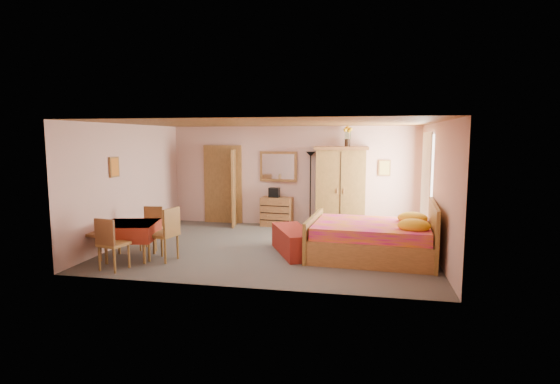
% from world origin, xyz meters
% --- Properties ---
extents(floor, '(6.50, 6.50, 0.00)m').
position_xyz_m(floor, '(0.00, 0.00, 0.00)').
color(floor, '#605B55').
rests_on(floor, ground).
extents(ceiling, '(6.50, 6.50, 0.00)m').
position_xyz_m(ceiling, '(0.00, 0.00, 2.60)').
color(ceiling, brown).
rests_on(ceiling, wall_back).
extents(wall_back, '(6.50, 0.10, 2.60)m').
position_xyz_m(wall_back, '(0.00, 2.50, 1.30)').
color(wall_back, '#D2A498').
rests_on(wall_back, floor).
extents(wall_front, '(6.50, 0.10, 2.60)m').
position_xyz_m(wall_front, '(0.00, -2.50, 1.30)').
color(wall_front, '#D2A498').
rests_on(wall_front, floor).
extents(wall_left, '(0.10, 5.00, 2.60)m').
position_xyz_m(wall_left, '(-3.25, 0.00, 1.30)').
color(wall_left, '#D2A498').
rests_on(wall_left, floor).
extents(wall_right, '(0.10, 5.00, 2.60)m').
position_xyz_m(wall_right, '(3.25, 0.00, 1.30)').
color(wall_right, '#D2A498').
rests_on(wall_right, floor).
extents(doorway, '(1.06, 0.12, 2.15)m').
position_xyz_m(doorway, '(-1.90, 2.47, 1.02)').
color(doorway, '#9E6B35').
rests_on(doorway, floor).
extents(window, '(0.08, 1.40, 1.95)m').
position_xyz_m(window, '(3.21, 1.20, 1.45)').
color(window, white).
rests_on(window, wall_right).
extents(picture_left, '(0.04, 0.32, 0.42)m').
position_xyz_m(picture_left, '(-3.22, -0.60, 1.70)').
color(picture_left, orange).
rests_on(picture_left, wall_left).
extents(picture_back, '(0.30, 0.04, 0.40)m').
position_xyz_m(picture_back, '(2.35, 2.47, 1.55)').
color(picture_back, '#D8BF59').
rests_on(picture_back, wall_back).
extents(chest_of_drawers, '(0.84, 0.47, 0.76)m').
position_xyz_m(chest_of_drawers, '(-0.37, 2.24, 0.38)').
color(chest_of_drawers, '#965E33').
rests_on(chest_of_drawers, floor).
extents(wall_mirror, '(1.00, 0.12, 0.79)m').
position_xyz_m(wall_mirror, '(-0.37, 2.45, 1.55)').
color(wall_mirror, white).
rests_on(wall_mirror, wall_back).
extents(stereo, '(0.28, 0.22, 0.25)m').
position_xyz_m(stereo, '(-0.43, 2.23, 0.89)').
color(stereo, black).
rests_on(stereo, chest_of_drawers).
extents(floor_lamp, '(0.32, 0.32, 1.95)m').
position_xyz_m(floor_lamp, '(0.50, 2.34, 0.97)').
color(floor_lamp, black).
rests_on(floor_lamp, floor).
extents(wardrobe, '(1.35, 0.73, 2.09)m').
position_xyz_m(wardrobe, '(1.28, 2.19, 1.04)').
color(wardrobe, olive).
rests_on(wardrobe, floor).
extents(sunflower_vase, '(0.21, 0.21, 0.50)m').
position_xyz_m(sunflower_vase, '(1.43, 2.23, 2.34)').
color(sunflower_vase, yellow).
rests_on(sunflower_vase, wardrobe).
extents(bed, '(2.49, 2.02, 1.10)m').
position_xyz_m(bed, '(2.02, -0.32, 0.55)').
color(bed, '#D2148E').
rests_on(bed, floor).
extents(bench, '(1.14, 1.60, 0.50)m').
position_xyz_m(bench, '(0.51, -0.36, 0.25)').
color(bench, maroon).
rests_on(bench, floor).
extents(dining_table, '(1.14, 1.14, 0.70)m').
position_xyz_m(dining_table, '(-2.47, -1.35, 0.35)').
color(dining_table, maroon).
rests_on(dining_table, floor).
extents(chair_south, '(0.50, 0.50, 0.93)m').
position_xyz_m(chair_south, '(-2.41, -2.02, 0.47)').
color(chair_south, '#A77638').
rests_on(chair_south, floor).
extents(chair_north, '(0.44, 0.44, 0.87)m').
position_xyz_m(chair_north, '(-2.46, -0.60, 0.44)').
color(chair_north, '#A27137').
rests_on(chair_north, floor).
extents(chair_west, '(0.49, 0.49, 0.98)m').
position_xyz_m(chair_west, '(-3.12, -1.40, 0.49)').
color(chair_west, '#915D31').
rests_on(chair_west, floor).
extents(chair_east, '(0.55, 0.55, 1.01)m').
position_xyz_m(chair_east, '(-1.83, -1.31, 0.51)').
color(chair_east, olive).
rests_on(chair_east, floor).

